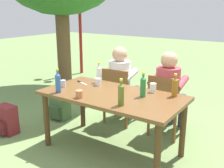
# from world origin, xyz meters

# --- Properties ---
(ground_plane) EXTENTS (24.00, 24.00, 0.00)m
(ground_plane) POSITION_xyz_m (0.00, 0.00, 0.00)
(ground_plane) COLOR #6B844C
(dining_table) EXTENTS (1.69, 0.87, 0.74)m
(dining_table) POSITION_xyz_m (0.00, 0.00, 0.65)
(dining_table) COLOR brown
(dining_table) RESTS_ON ground_plane
(chair_far_left) EXTENTS (0.47, 0.47, 0.87)m
(chair_far_left) POSITION_xyz_m (-0.37, 0.73, 0.49)
(chair_far_left) COLOR brown
(chair_far_left) RESTS_ON ground_plane
(chair_far_right) EXTENTS (0.45, 0.45, 0.87)m
(chair_far_right) POSITION_xyz_m (0.38, 0.73, 0.49)
(chair_far_right) COLOR brown
(chair_far_right) RESTS_ON ground_plane
(person_in_white_shirt) EXTENTS (0.47, 0.62, 1.18)m
(person_in_white_shirt) POSITION_xyz_m (-0.38, 0.84, 0.66)
(person_in_white_shirt) COLOR white
(person_in_white_shirt) RESTS_ON ground_plane
(person_in_plaid_shirt) EXTENTS (0.47, 0.62, 1.18)m
(person_in_plaid_shirt) POSITION_xyz_m (0.38, 0.84, 0.66)
(person_in_plaid_shirt) COLOR #B7424C
(person_in_plaid_shirt) RESTS_ON ground_plane
(bottle_olive) EXTENTS (0.06, 0.06, 0.29)m
(bottle_olive) POSITION_xyz_m (0.29, -0.27, 0.87)
(bottle_olive) COLOR #566623
(bottle_olive) RESTS_ON dining_table
(bottle_green) EXTENTS (0.06, 0.06, 0.29)m
(bottle_green) POSITION_xyz_m (0.35, 0.11, 0.87)
(bottle_green) COLOR #287A38
(bottle_green) RESTS_ON dining_table
(bottle_blue) EXTENTS (0.06, 0.06, 0.29)m
(bottle_blue) POSITION_xyz_m (-0.56, -0.32, 0.87)
(bottle_blue) COLOR #2D56A3
(bottle_blue) RESTS_ON dining_table
(bottle_clear) EXTENTS (0.06, 0.06, 0.28)m
(bottle_clear) POSITION_xyz_m (-0.43, 0.32, 0.86)
(bottle_clear) COLOR white
(bottle_clear) RESTS_ON dining_table
(bottle_amber) EXTENTS (0.06, 0.06, 0.27)m
(bottle_amber) POSITION_xyz_m (0.64, 0.32, 0.86)
(bottle_amber) COLOR #996019
(bottle_amber) RESTS_ON dining_table
(cup_glass) EXTENTS (0.08, 0.08, 0.09)m
(cup_glass) POSITION_xyz_m (-0.35, 0.19, 0.79)
(cup_glass) COLOR silver
(cup_glass) RESTS_ON dining_table
(cup_white) EXTENTS (0.08, 0.08, 0.11)m
(cup_white) POSITION_xyz_m (0.37, 0.33, 0.80)
(cup_white) COLOR white
(cup_white) RESTS_ON dining_table
(cup_terracotta) EXTENTS (0.08, 0.08, 0.09)m
(cup_terracotta) POSITION_xyz_m (-0.22, -0.33, 0.79)
(cup_terracotta) COLOR #BC6B47
(cup_terracotta) RESTS_ON dining_table
(cup_steel) EXTENTS (0.07, 0.07, 0.09)m
(cup_steel) POSITION_xyz_m (-0.67, -0.12, 0.79)
(cup_steel) COLOR #B2B7BC
(cup_steel) RESTS_ON dining_table
(table_knife) EXTENTS (0.23, 0.11, 0.01)m
(table_knife) POSITION_xyz_m (-0.61, 0.16, 0.75)
(table_knife) COLOR silver
(table_knife) RESTS_ON dining_table
(backpack_by_near_side) EXTENTS (0.28, 0.24, 0.41)m
(backpack_by_near_side) POSITION_xyz_m (-1.49, -0.44, 0.20)
(backpack_by_near_side) COLOR maroon
(backpack_by_near_side) RESTS_ON ground_plane
(backpack_by_far_side) EXTENTS (0.30, 0.25, 0.45)m
(backpack_by_far_side) POSITION_xyz_m (-1.25, 0.36, 0.22)
(backpack_by_far_side) COLOR #47663D
(backpack_by_far_side) RESTS_ON ground_plane
(lamp_post) EXTENTS (0.56, 0.20, 2.67)m
(lamp_post) POSITION_xyz_m (-2.99, 2.94, 1.90)
(lamp_post) COLOR maroon
(lamp_post) RESTS_ON ground_plane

